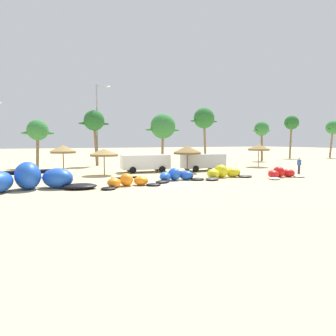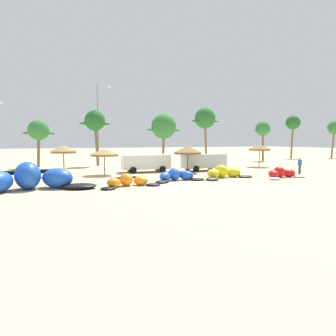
# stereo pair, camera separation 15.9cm
# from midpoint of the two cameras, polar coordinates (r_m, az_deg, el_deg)

# --- Properties ---
(ground_plane) EXTENTS (260.00, 260.00, 0.00)m
(ground_plane) POSITION_cam_midpoint_polar(r_m,az_deg,el_deg) (23.31, -1.77, -3.00)
(ground_plane) COLOR #C6B284
(kite_far_left) EXTENTS (8.71, 4.69, 1.90)m
(kite_far_left) POSITION_cam_midpoint_polar(r_m,az_deg,el_deg) (22.17, -24.70, -1.99)
(kite_far_left) COLOR black
(kite_far_left) RESTS_ON ground
(kite_left) EXTENTS (4.80, 2.45, 0.94)m
(kite_left) POSITION_cam_midpoint_polar(r_m,az_deg,el_deg) (22.13, -7.49, -2.54)
(kite_left) COLOR black
(kite_left) RESTS_ON ground
(kite_left_of_center) EXTENTS (4.83, 2.43, 1.06)m
(kite_left_of_center) POSITION_cam_midpoint_polar(r_m,az_deg,el_deg) (25.08, 1.68, -1.50)
(kite_left_of_center) COLOR black
(kite_left_of_center) RESTS_ON ground
(kite_center) EXTENTS (5.46, 2.85, 1.18)m
(kite_center) POSITION_cam_midpoint_polar(r_m,az_deg,el_deg) (27.45, 10.60, -0.92)
(kite_center) COLOR #333338
(kite_center) RESTS_ON ground
(kite_right_of_center) EXTENTS (4.66, 2.38, 0.99)m
(kite_right_of_center) POSITION_cam_midpoint_polar(r_m,az_deg,el_deg) (29.05, 20.83, -0.98)
(kite_right_of_center) COLOR white
(kite_right_of_center) RESTS_ON ground
(beach_umbrella_near_van) EXTENTS (2.47, 2.47, 2.92)m
(beach_umbrella_near_van) POSITION_cam_midpoint_polar(r_m,az_deg,el_deg) (30.47, -19.07, 3.39)
(beach_umbrella_near_van) COLOR brown
(beach_umbrella_near_van) RESTS_ON ground
(beach_umbrella_middle) EXTENTS (2.81, 2.81, 2.57)m
(beach_umbrella_middle) POSITION_cam_midpoint_polar(r_m,az_deg,el_deg) (29.89, -11.84, 2.91)
(beach_umbrella_middle) COLOR brown
(beach_umbrella_middle) RESTS_ON ground
(beach_umbrella_near_palms) EXTENTS (2.97, 2.97, 2.81)m
(beach_umbrella_near_palms) POSITION_cam_midpoint_polar(r_m,az_deg,el_deg) (31.48, 3.89, 3.43)
(beach_umbrella_near_palms) COLOR brown
(beach_umbrella_near_palms) RESTS_ON ground
(beach_umbrella_outermost) EXTENTS (2.87, 2.87, 2.88)m
(beach_umbrella_outermost) POSITION_cam_midpoint_polar(r_m,az_deg,el_deg) (40.63, 17.07, 3.73)
(beach_umbrella_outermost) COLOR brown
(beach_umbrella_outermost) RESTS_ON ground
(parked_van) EXTENTS (4.93, 2.18, 1.84)m
(parked_van) POSITION_cam_midpoint_polar(r_m,az_deg,el_deg) (33.85, 6.77, 1.34)
(parked_van) COLOR #B2B7BC
(parked_van) RESTS_ON ground
(parked_car_second) EXTENTS (5.26, 2.68, 1.84)m
(parked_car_second) POSITION_cam_midpoint_polar(r_m,az_deg,el_deg) (32.22, -4.31, 1.17)
(parked_car_second) COLOR white
(parked_car_second) RESTS_ON ground
(person_near_kites) EXTENTS (0.36, 0.24, 1.62)m
(person_near_kites) POSITION_cam_midpoint_polar(r_m,az_deg,el_deg) (33.47, 23.83, 0.43)
(person_near_kites) COLOR #383842
(person_near_kites) RESTS_ON ground
(palm_left) EXTENTS (3.89, 2.59, 6.00)m
(palm_left) POSITION_cam_midpoint_polar(r_m,az_deg,el_deg) (41.30, -23.21, 6.51)
(palm_left) COLOR brown
(palm_left) RESTS_ON ground
(palm_left_of_gap) EXTENTS (4.08, 2.72, 7.42)m
(palm_left_of_gap) POSITION_cam_midpoint_polar(r_m,az_deg,el_deg) (41.72, -13.57, 8.57)
(palm_left_of_gap) COLOR brown
(palm_left_of_gap) RESTS_ON ground
(palm_center_left) EXTENTS (5.37, 3.58, 7.24)m
(palm_center_left) POSITION_cam_midpoint_polar(r_m,az_deg,el_deg) (43.45, -0.71, 7.86)
(palm_center_left) COLOR #7F6647
(palm_center_left) RESTS_ON ground
(palm_center_right) EXTENTS (4.86, 3.24, 8.53)m
(palm_center_right) POSITION_cam_midpoint_polar(r_m,az_deg,el_deg) (47.89, 7.12, 9.25)
(palm_center_right) COLOR #7F6647
(palm_center_right) RESTS_ON ground
(palm_right_of_gap) EXTENTS (3.64, 2.42, 6.64)m
(palm_right_of_gap) POSITION_cam_midpoint_polar(r_m,az_deg,el_deg) (53.39, 17.60, 6.99)
(palm_right_of_gap) COLOR brown
(palm_right_of_gap) RESTS_ON ground
(palm_right) EXTENTS (4.11, 2.74, 8.32)m
(palm_right) POSITION_cam_midpoint_polar(r_m,az_deg,el_deg) (64.13, 22.67, 7.82)
(palm_right) COLOR brown
(palm_right) RESTS_ON ground
(palm_rightmost) EXTENTS (4.09, 2.72, 7.41)m
(palm_rightmost) POSITION_cam_midpoint_polar(r_m,az_deg,el_deg) (68.50, 29.10, 6.64)
(palm_rightmost) COLOR #7F6647
(palm_rightmost) RESTS_ON ground
(lamppost_west_center) EXTENTS (1.97, 0.24, 10.81)m
(lamppost_west_center) POSITION_cam_midpoint_polar(r_m,az_deg,el_deg) (41.93, -12.85, 8.64)
(lamppost_west_center) COLOR gray
(lamppost_west_center) RESTS_ON ground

